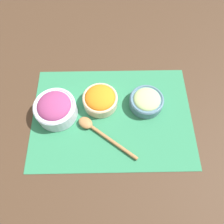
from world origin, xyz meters
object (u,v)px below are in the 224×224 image
object	(u,v)px
onion_bowl	(55,108)
wooden_spoon	(95,130)
carrot_bowl	(100,99)
cucumber_bowl	(146,101)

from	to	relation	value
onion_bowl	wooden_spoon	world-z (taller)	onion_bowl
carrot_bowl	cucumber_bowl	world-z (taller)	carrot_bowl
cucumber_bowl	wooden_spoon	distance (m)	0.21
onion_bowl	wooden_spoon	xyz separation A→B (m)	(-0.14, 0.07, -0.03)
carrot_bowl	wooden_spoon	world-z (taller)	carrot_bowl
carrot_bowl	cucumber_bowl	bearing A→B (deg)	177.60
carrot_bowl	onion_bowl	world-z (taller)	onion_bowl
carrot_bowl	wooden_spoon	size ratio (longest dim) A/B	0.61
carrot_bowl	cucumber_bowl	size ratio (longest dim) A/B	1.03
carrot_bowl	cucumber_bowl	xyz separation A→B (m)	(-0.17, 0.01, -0.00)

